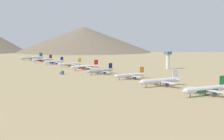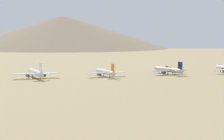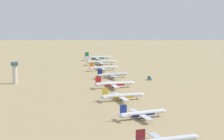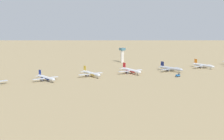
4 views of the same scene
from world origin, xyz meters
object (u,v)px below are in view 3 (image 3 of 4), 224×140
(parked_jet_5, at_px, (112,75))
(parked_jet_3, at_px, (122,96))
(control_tower, at_px, (15,71))
(parked_jet_7, at_px, (101,62))
(parked_jet_2, at_px, (142,113))
(parked_jet_6, at_px, (103,68))
(service_truck, at_px, (149,78))
(parked_jet_8, at_px, (97,58))
(parked_jet_4, at_px, (114,84))

(parked_jet_5, bearing_deg, parked_jet_3, -98.93)
(parked_jet_3, xyz_separation_m, control_tower, (-85.97, 97.50, 8.84))
(parked_jet_5, bearing_deg, parked_jet_7, 84.82)
(parked_jet_2, bearing_deg, parked_jet_6, 85.15)
(parked_jet_5, bearing_deg, service_truck, -28.13)
(control_tower, bearing_deg, parked_jet_8, 55.11)
(parked_jet_4, xyz_separation_m, parked_jet_6, (11.89, 108.89, -0.25))
(parked_jet_5, distance_m, parked_jet_7, 108.92)
(parked_jet_7, distance_m, service_truck, 130.61)
(parked_jet_2, xyz_separation_m, control_tower, (-85.35, 152.36, 9.01))
(parked_jet_7, xyz_separation_m, control_tower, (-112.35, -116.30, 8.32))
(parked_jet_2, xyz_separation_m, parked_jet_6, (18.30, 215.66, 0.15))
(parked_jet_2, xyz_separation_m, parked_jet_7, (27.00, 268.66, 0.69))
(parked_jet_8, xyz_separation_m, control_tower, (-117.51, -168.51, 8.42))
(parked_jet_4, relative_size, parked_jet_8, 0.95)
(parked_jet_4, bearing_deg, parked_jet_5, 78.62)
(parked_jet_3, bearing_deg, parked_jet_5, 81.07)
(parked_jet_3, xyz_separation_m, parked_jet_6, (17.68, 160.81, -0.03))
(control_tower, bearing_deg, parked_jet_5, 4.36)
(parked_jet_6, bearing_deg, parked_jet_8, 82.49)
(parked_jet_5, distance_m, parked_jet_6, 55.49)
(parked_jet_8, distance_m, service_truck, 181.36)
(parked_jet_3, height_order, parked_jet_6, parked_jet_3)
(parked_jet_3, height_order, parked_jet_4, parked_jet_4)
(parked_jet_6, distance_m, parked_jet_8, 106.12)
(parked_jet_3, relative_size, parked_jet_5, 1.00)
(parked_jet_6, height_order, parked_jet_8, parked_jet_8)
(parked_jet_6, bearing_deg, control_tower, -148.58)
(parked_jet_5, relative_size, service_truck, 7.33)
(parked_jet_7, distance_m, parked_jet_8, 52.47)
(service_truck, bearing_deg, control_tower, 175.23)
(parked_jet_4, bearing_deg, parked_jet_8, 83.14)
(parked_jet_6, bearing_deg, parked_jet_5, -91.18)
(parked_jet_2, distance_m, parked_jet_3, 54.86)
(parked_jet_2, height_order, parked_jet_5, parked_jet_5)
(service_truck, distance_m, control_tower, 139.68)
(parked_jet_4, xyz_separation_m, control_tower, (-91.76, 45.58, 8.62))
(parked_jet_3, distance_m, parked_jet_5, 106.61)
(parked_jet_2, relative_size, parked_jet_8, 0.86)
(parked_jet_2, xyz_separation_m, parked_jet_3, (0.62, 54.86, 0.18))
(parked_jet_2, height_order, parked_jet_4, parked_jet_4)
(parked_jet_3, xyz_separation_m, parked_jet_4, (5.79, 51.92, 0.22))
(parked_jet_2, relative_size, parked_jet_6, 0.97)
(parked_jet_2, relative_size, parked_jet_5, 0.95)
(parked_jet_6, bearing_deg, parked_jet_2, -94.85)
(parked_jet_2, distance_m, parked_jet_8, 322.48)
(parked_jet_2, xyz_separation_m, service_truck, (53.45, 140.77, -1.49))
(parked_jet_7, height_order, service_truck, parked_jet_7)
(parked_jet_2, distance_m, parked_jet_7, 270.01)
(parked_jet_4, bearing_deg, service_truck, 35.86)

